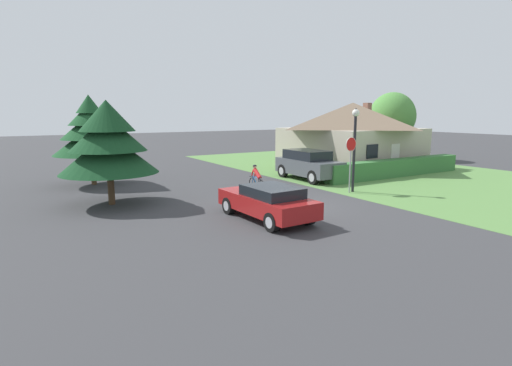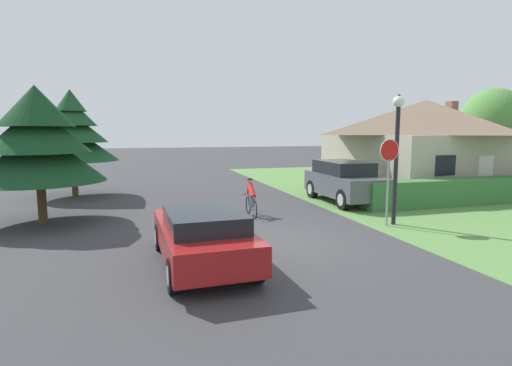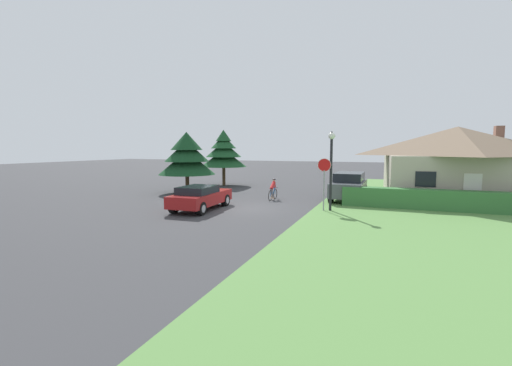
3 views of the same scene
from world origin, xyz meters
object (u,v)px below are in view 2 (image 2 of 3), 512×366
(cyclist, at_px, (251,198))
(sedan_left_lane, at_px, (202,236))
(conifer_tall_far, at_px, (72,133))
(street_lamp, at_px, (397,139))
(conifer_tall_near, at_px, (38,141))
(cottage_house, at_px, (425,143))
(parked_suv_right, at_px, (344,181))
(stop_sign, at_px, (389,165))
(deciduous_tree_right, at_px, (493,121))

(cyclist, bearing_deg, sedan_left_lane, 154.28)
(conifer_tall_far, bearing_deg, street_lamp, -40.02)
(cyclist, distance_m, street_lamp, 5.47)
(cyclist, relative_size, street_lamp, 0.38)
(street_lamp, distance_m, conifer_tall_near, 11.93)
(sedan_left_lane, distance_m, conifer_tall_far, 12.65)
(cottage_house, xyz_separation_m, conifer_tall_far, (-18.27, 1.99, 0.51))
(sedan_left_lane, height_order, cyclist, cyclist)
(parked_suv_right, height_order, stop_sign, stop_sign)
(parked_suv_right, distance_m, deciduous_tree_right, 14.46)
(parked_suv_right, bearing_deg, stop_sign, 170.10)
(cyclist, height_order, street_lamp, street_lamp)
(sedan_left_lane, xyz_separation_m, cyclist, (2.59, 4.99, -0.03))
(parked_suv_right, distance_m, street_lamp, 4.77)
(parked_suv_right, bearing_deg, cottage_house, -64.13)
(street_lamp, xyz_separation_m, conifer_tall_far, (-11.15, 9.36, 0.15))
(cottage_house, distance_m, parked_suv_right, 7.43)
(sedan_left_lane, distance_m, conifer_tall_near, 7.73)
(cyclist, xyz_separation_m, street_lamp, (4.21, -2.71, 2.20))
(conifer_tall_far, bearing_deg, cottage_house, -6.22)
(street_lamp, bearing_deg, cottage_house, 46.00)
(cottage_house, relative_size, sedan_left_lane, 2.18)
(sedan_left_lane, relative_size, stop_sign, 1.57)
(parked_suv_right, height_order, street_lamp, street_lamp)
(deciduous_tree_right, bearing_deg, parked_suv_right, -159.63)
(cottage_house, distance_m, conifer_tall_far, 18.39)
(parked_suv_right, relative_size, stop_sign, 1.61)
(cyclist, bearing_deg, street_lamp, -121.03)
(sedan_left_lane, bearing_deg, conifer_tall_near, 35.96)
(cyclist, distance_m, conifer_tall_near, 7.52)
(cottage_house, xyz_separation_m, stop_sign, (-7.46, -7.48, -0.48))
(cottage_house, height_order, conifer_tall_near, cottage_house)
(parked_suv_right, xyz_separation_m, stop_sign, (-0.87, -4.44, 1.10))
(conifer_tall_far, bearing_deg, deciduous_tree_right, -0.22)
(stop_sign, xyz_separation_m, deciduous_tree_right, (14.15, 9.38, 1.73))
(sedan_left_lane, bearing_deg, cyclist, -29.40)
(street_lamp, distance_m, deciduous_tree_right, 16.65)
(cottage_house, bearing_deg, conifer_tall_near, -171.87)
(sedan_left_lane, distance_m, parked_suv_right, 9.87)
(stop_sign, height_order, deciduous_tree_right, deciduous_tree_right)
(cyclist, bearing_deg, stop_sign, -124.36)
(stop_sign, xyz_separation_m, conifer_tall_far, (-10.81, 9.47, 0.99))
(conifer_tall_near, xyz_separation_m, conifer_tall_far, (0.22, 5.78, 0.22))
(conifer_tall_near, bearing_deg, street_lamp, -17.47)
(sedan_left_lane, distance_m, street_lamp, 7.50)
(cyclist, bearing_deg, deciduous_tree_right, -68.30)
(stop_sign, bearing_deg, deciduous_tree_right, -149.46)
(cyclist, relative_size, conifer_tall_near, 0.36)
(cottage_house, distance_m, conifer_tall_near, 18.88)
(conifer_tall_near, bearing_deg, conifer_tall_far, 87.78)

